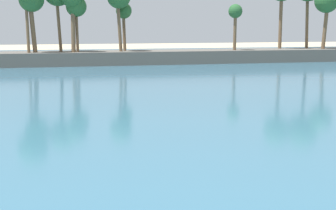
{
  "coord_description": "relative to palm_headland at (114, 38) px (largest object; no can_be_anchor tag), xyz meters",
  "views": [
    {
      "loc": [
        -2.53,
        -3.26,
        5.4
      ],
      "look_at": [
        1.78,
        15.36,
        2.2
      ],
      "focal_mm": 51.91,
      "sensor_mm": 36.0,
      "label": 1
    }
  ],
  "objects": [
    {
      "name": "palm_headland",
      "position": [
        0.0,
        0.0,
        0.0
      ],
      "size": [
        113.79,
        7.01,
        13.38
      ],
      "color": "#605B54",
      "rests_on": "ground"
    },
    {
      "name": "sea",
      "position": [
        -5.2,
        -7.07,
        -3.56
      ],
      "size": [
        220.0,
        94.05,
        0.06
      ],
      "primitive_type": "cube",
      "color": "#386B84",
      "rests_on": "ground"
    }
  ]
}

